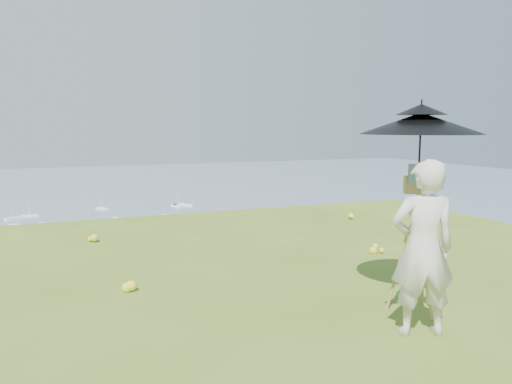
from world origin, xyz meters
name	(u,v)px	position (x,y,z in m)	size (l,w,h in m)	color
ground	(258,337)	(0.00, 0.00, 0.00)	(14.00, 14.00, 0.00)	#567220
shoreline_tier	(76,369)	(0.00, 75.00, -36.00)	(170.00, 28.00, 8.00)	slate
bay_water	(60,204)	(0.00, 240.00, -34.00)	(700.00, 700.00, 0.00)	slate
slope_trees	(87,345)	(0.00, 35.00, -15.00)	(110.00, 50.00, 6.00)	#1C5118
harbor_town	(74,330)	(0.00, 75.00, -29.50)	(110.00, 22.00, 5.00)	silver
moored_boats	(20,243)	(-12.50, 161.00, -33.65)	(140.00, 140.00, 0.70)	white
wildflowers	(249,321)	(0.00, 0.25, 0.06)	(10.00, 10.50, 0.12)	yellow
painter	(423,248)	(1.49, -0.54, 0.86)	(0.63, 0.41, 1.72)	beige
field_easel	(417,239)	(1.84, -0.04, 0.82)	(0.62, 0.62, 1.63)	#AD8248
sun_umbrella	(420,145)	(1.86, -0.01, 1.83)	(1.29, 1.29, 0.96)	black
painter_cap	(427,164)	(1.49, -0.54, 1.68)	(0.18, 0.21, 0.10)	pink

